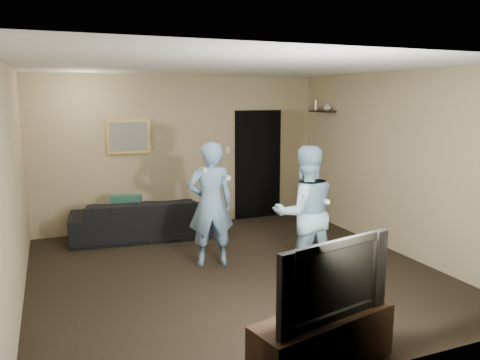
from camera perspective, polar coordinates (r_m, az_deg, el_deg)
name	(u,v)px	position (r m, az deg, el deg)	size (l,w,h in m)	color
ground	(234,272)	(6.19, -0.73, -11.12)	(5.00, 5.00, 0.00)	black
ceiling	(234,67)	(5.78, -0.79, 13.65)	(5.00, 5.00, 0.04)	silver
wall_back	(181,152)	(8.21, -7.16, 3.43)	(5.00, 0.04, 2.60)	tan
wall_front	(353,222)	(3.69, 13.65, -4.99)	(5.00, 0.04, 2.60)	tan
wall_left	(13,188)	(5.47, -25.93, -0.84)	(0.04, 5.00, 2.60)	tan
wall_right	(394,163)	(7.14, 18.27, 2.01)	(0.04, 5.00, 2.60)	tan
sofa	(141,218)	(7.70, -11.95, -4.59)	(2.18, 0.85, 0.64)	black
throw_pillow	(126,210)	(7.62, -13.69, -3.55)	(0.47, 0.15, 0.47)	#18493F
painting_frame	(128,136)	(7.97, -13.44, 5.21)	(0.72, 0.05, 0.57)	olive
painting_canvas	(129,136)	(7.94, -13.41, 5.19)	(0.62, 0.01, 0.47)	slate
doorway	(258,165)	(8.70, 2.19, 1.89)	(0.90, 0.06, 2.00)	black
light_switch	(228,150)	(8.44, -1.53, 3.69)	(0.08, 0.02, 0.12)	silver
wall_shelf	(322,111)	(8.47, 10.00, 8.25)	(0.20, 0.60, 0.03)	black
shelf_vase	(327,107)	(8.34, 10.61, 8.79)	(0.14, 0.14, 0.14)	silver
shelf_figurine	(316,105)	(8.66, 9.22, 9.00)	(0.06, 0.06, 0.18)	#BCBCC1
tv_console	(323,341)	(4.15, 10.06, -18.75)	(1.29, 0.41, 0.46)	black
television	(325,277)	(3.91, 10.31, -11.52)	(1.15, 0.15, 0.66)	black
wii_player_left	(211,204)	(6.23, -3.61, -2.96)	(0.67, 0.54, 1.67)	#7299C5
wii_player_right	(305,213)	(5.81, 7.91, -4.01)	(0.89, 0.74, 1.67)	#9AC7E1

